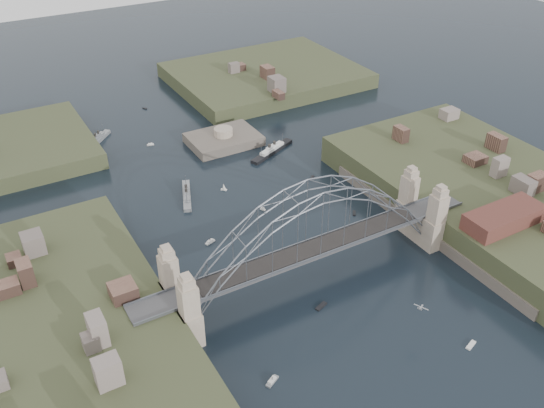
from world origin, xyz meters
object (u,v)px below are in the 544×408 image
(wharf_shed, at_px, (504,218))
(naval_cruiser_near, at_px, (187,195))
(fort_island, at_px, (224,145))
(ocean_liner, at_px, (272,151))
(bridge, at_px, (313,234))
(naval_cruiser_far, at_px, (98,140))

(wharf_shed, distance_m, naval_cruiser_near, 82.03)
(fort_island, bearing_deg, naval_cruiser_near, -133.97)
(fort_island, relative_size, ocean_liner, 1.21)
(bridge, xyz_separation_m, ocean_liner, (22.41, 56.90, -11.61))
(fort_island, height_order, ocean_liner, fort_island)
(wharf_shed, bearing_deg, naval_cruiser_near, 132.54)
(fort_island, height_order, wharf_shed, wharf_shed)
(wharf_shed, height_order, ocean_liner, wharf_shed)
(wharf_shed, distance_m, naval_cruiser_far, 125.28)
(wharf_shed, relative_size, ocean_liner, 1.10)
(bridge, bearing_deg, ocean_liner, 68.51)
(bridge, distance_m, wharf_shed, 46.23)
(wharf_shed, bearing_deg, fort_island, 110.85)
(wharf_shed, bearing_deg, bridge, 162.35)
(wharf_shed, bearing_deg, ocean_liner, 106.94)
(ocean_liner, bearing_deg, wharf_shed, -73.06)
(naval_cruiser_far, height_order, ocean_liner, naval_cruiser_far)
(bridge, height_order, wharf_shed, bridge)
(naval_cruiser_far, relative_size, ocean_liner, 0.64)
(wharf_shed, height_order, naval_cruiser_far, wharf_shed)
(bridge, relative_size, naval_cruiser_far, 7.20)
(wharf_shed, xyz_separation_m, ocean_liner, (-21.59, 70.90, -9.28))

